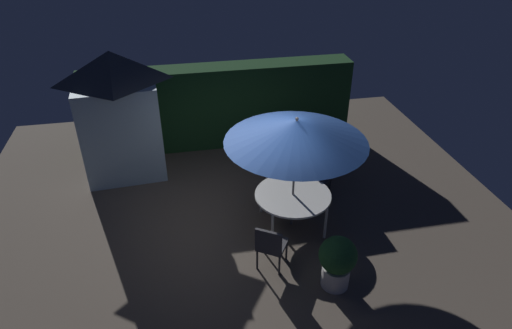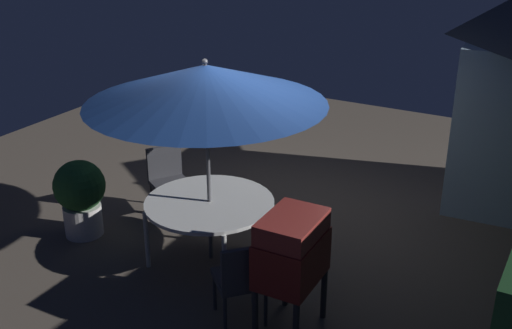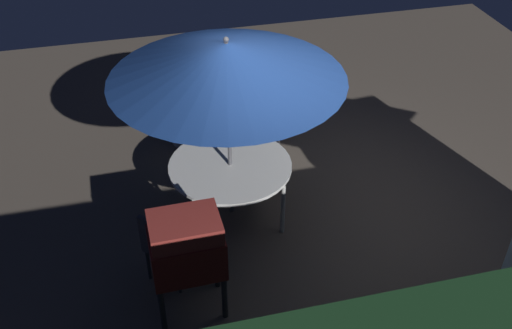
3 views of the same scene
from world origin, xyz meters
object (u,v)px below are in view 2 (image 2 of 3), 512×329
patio_table (209,205)px  potted_plant_by_shed (80,194)px  chair_near_shed (242,277)px  patio_umbrella (206,84)px  chair_far_side (168,177)px  bbq_grill (292,251)px

patio_table → potted_plant_by_shed: 1.70m
patio_table → chair_near_shed: bearing=46.9°
patio_umbrella → chair_far_side: bearing=-122.0°
chair_near_shed → potted_plant_by_shed: 2.65m
bbq_grill → chair_far_side: bearing=-119.5°
patio_table → bbq_grill: size_ratio=1.21×
patio_table → patio_umbrella: patio_umbrella is taller
chair_near_shed → potted_plant_by_shed: (-0.57, -2.59, 0.01)m
chair_near_shed → chair_far_side: 2.52m
patio_umbrella → chair_near_shed: size_ratio=2.83×
chair_near_shed → chair_far_side: same height
chair_far_side → chair_near_shed: bearing=52.4°
chair_near_shed → chair_far_side: (-1.53, -2.00, 0.00)m
patio_umbrella → potted_plant_by_shed: (0.29, -1.66, -1.52)m
patio_umbrella → potted_plant_by_shed: bearing=-80.0°
bbq_grill → potted_plant_by_shed: bearing=-97.8°
bbq_grill → patio_table: bearing=-117.4°
patio_umbrella → chair_far_side: 1.99m
potted_plant_by_shed → chair_far_side: bearing=148.3°
chair_near_shed → patio_table: bearing=-133.1°
chair_near_shed → chair_far_side: bearing=-127.6°
patio_umbrella → bbq_grill: size_ratio=2.12×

